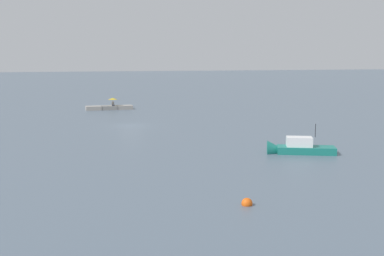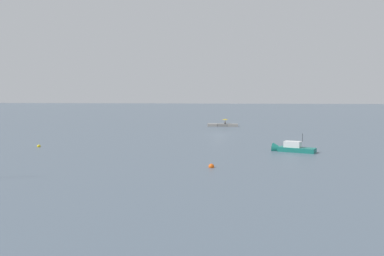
{
  "view_description": "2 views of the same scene",
  "coord_description": "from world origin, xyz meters",
  "px_view_note": "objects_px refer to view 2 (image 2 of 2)",
  "views": [
    {
      "loc": [
        10.28,
        62.16,
        8.43
      ],
      "look_at": [
        -0.52,
        25.4,
        3.1
      ],
      "focal_mm": 47.55,
      "sensor_mm": 36.0,
      "label": 1
    },
    {
      "loc": [
        -3.48,
        79.9,
        8.15
      ],
      "look_at": [
        2.76,
        23.86,
        3.33
      ],
      "focal_mm": 37.81,
      "sensor_mm": 36.0,
      "label": 2
    }
  ],
  "objects_px": {
    "mooring_buoy_near": "(211,167)",
    "person_seated_grey_left": "(225,123)",
    "umbrella_open_yellow": "(225,119)",
    "mooring_buoy_far": "(39,146)",
    "motorboat_teal_near": "(290,149)"
  },
  "relations": [
    {
      "from": "motorboat_teal_near",
      "to": "person_seated_grey_left",
      "type": "bearing_deg",
      "value": 36.28
    },
    {
      "from": "mooring_buoy_far",
      "to": "motorboat_teal_near",
      "type": "bearing_deg",
      "value": 178.96
    },
    {
      "from": "mooring_buoy_near",
      "to": "person_seated_grey_left",
      "type": "bearing_deg",
      "value": -89.86
    },
    {
      "from": "umbrella_open_yellow",
      "to": "mooring_buoy_far",
      "type": "bearing_deg",
      "value": 57.18
    },
    {
      "from": "person_seated_grey_left",
      "to": "motorboat_teal_near",
      "type": "height_order",
      "value": "motorboat_teal_near"
    },
    {
      "from": "person_seated_grey_left",
      "to": "motorboat_teal_near",
      "type": "relative_size",
      "value": 0.12
    },
    {
      "from": "motorboat_teal_near",
      "to": "mooring_buoy_far",
      "type": "distance_m",
      "value": 37.59
    },
    {
      "from": "motorboat_teal_near",
      "to": "mooring_buoy_near",
      "type": "xyz_separation_m",
      "value": [
        10.22,
        13.66,
        -0.24
      ]
    },
    {
      "from": "person_seated_grey_left",
      "to": "mooring_buoy_near",
      "type": "bearing_deg",
      "value": 87.77
    },
    {
      "from": "motorboat_teal_near",
      "to": "mooring_buoy_far",
      "type": "xyz_separation_m",
      "value": [
        37.58,
        -0.68,
        -0.26
      ]
    },
    {
      "from": "umbrella_open_yellow",
      "to": "mooring_buoy_far",
      "type": "xyz_separation_m",
      "value": [
        27.22,
        42.21,
        -1.67
      ]
    },
    {
      "from": "person_seated_grey_left",
      "to": "umbrella_open_yellow",
      "type": "bearing_deg",
      "value": -91.11
    },
    {
      "from": "umbrella_open_yellow",
      "to": "mooring_buoy_far",
      "type": "distance_m",
      "value": 50.25
    },
    {
      "from": "motorboat_teal_near",
      "to": "mooring_buoy_near",
      "type": "distance_m",
      "value": 17.06
    },
    {
      "from": "umbrella_open_yellow",
      "to": "motorboat_teal_near",
      "type": "distance_m",
      "value": 44.14
    }
  ]
}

